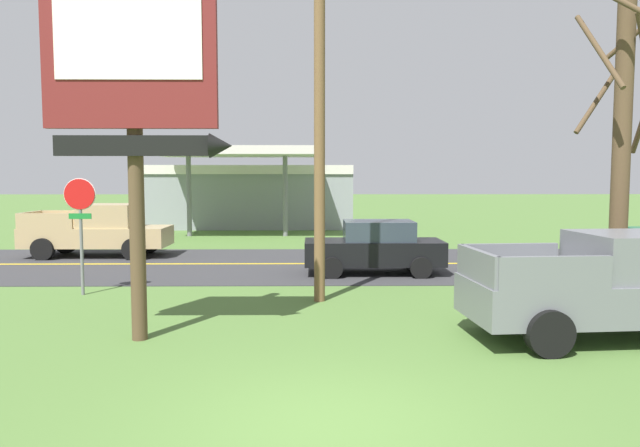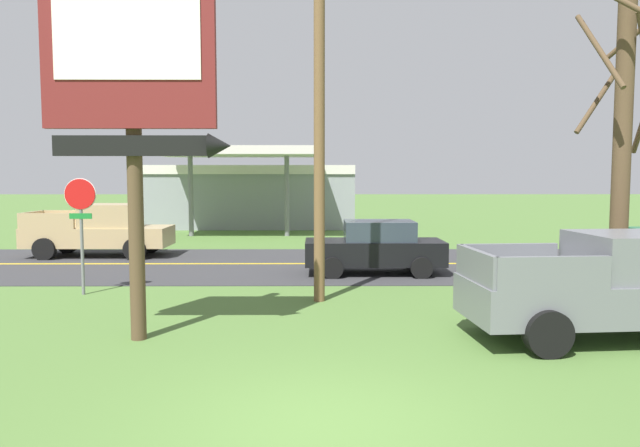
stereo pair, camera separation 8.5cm
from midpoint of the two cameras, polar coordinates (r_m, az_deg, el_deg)
name	(u,v)px [view 1 (the left image)]	position (r m, az deg, el deg)	size (l,w,h in m)	color
ground_plane	(328,425)	(7.52, 0.39, -18.92)	(180.00, 180.00, 0.00)	#4C7033
road_asphalt	(318,264)	(20.12, -0.28, -3.94)	(140.00, 8.00, 0.02)	#333335
road_centre_line	(318,264)	(20.12, -0.28, -3.90)	(126.00, 0.20, 0.01)	gold
motel_sign	(135,92)	(11.11, -17.68, 12.03)	(3.29, 0.54, 6.60)	brown
stop_sign	(80,215)	(15.94, -22.32, 0.76)	(0.80, 0.08, 2.95)	slate
utility_pole	(319,104)	(14.09, -0.23, 11.46)	(2.20, 0.26, 8.69)	brown
bare_tree	(621,137)	(15.13, 26.97, 7.50)	(1.98, 2.03, 7.34)	brown
gas_station	(249,194)	(35.30, -6.91, 2.87)	(12.00, 11.50, 4.40)	gray
pickup_grey_parked_on_lawn	(612,287)	(12.15, 26.22, -5.53)	(5.34, 2.56, 1.96)	slate
pickup_tan_on_road	(100,231)	(23.40, -20.65, -0.68)	(5.20, 2.24, 1.96)	tan
car_black_near_lane	(375,247)	(18.12, 5.18, -2.29)	(4.20, 2.00, 1.64)	black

